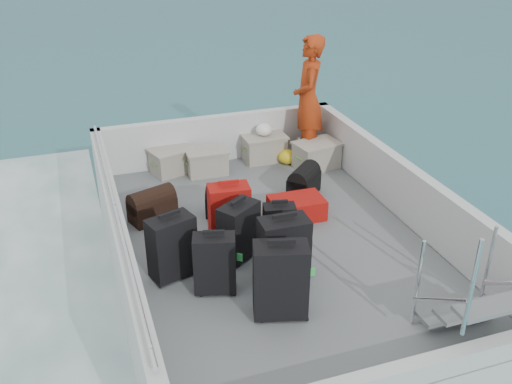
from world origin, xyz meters
TOP-DOWN VIEW (x-y plane):
  - ground at (0.00, 0.00)m, footprint 160.00×160.00m
  - ferry_hull at (0.00, 0.00)m, footprint 3.60×5.00m
  - deck at (0.00, 0.00)m, footprint 3.30×4.70m
  - deck_fittings at (0.35, -0.32)m, footprint 3.60×5.00m
  - suitcase_0 at (-0.89, -0.74)m, footprint 0.46×0.34m
  - suitcase_1 at (-1.23, -0.34)m, footprint 0.53×0.40m
  - suitcase_3 at (-0.40, -1.29)m, footprint 0.56×0.42m
  - suitcase_4 at (-0.48, -0.23)m, footprint 0.52×0.47m
  - suitcase_5 at (-0.45, 0.25)m, footprint 0.50×0.33m
  - suitcase_6 at (-0.16, -0.73)m, footprint 0.51×0.31m
  - suitcase_7 at (0.03, -0.13)m, footprint 0.39×0.27m
  - suitcase_8 at (0.46, 0.40)m, footprint 0.67×0.45m
  - duffel_0 at (-1.24, 0.92)m, footprint 0.62×0.47m
  - duffel_1 at (-0.33, 0.73)m, footprint 0.59×0.49m
  - duffel_2 at (0.79, 0.93)m, footprint 0.57×0.56m
  - crate_0 at (-0.73, 2.20)m, footprint 0.65×0.53m
  - crate_1 at (-0.26, 2.01)m, footprint 0.57×0.40m
  - crate_2 at (0.67, 2.20)m, footprint 0.62×0.44m
  - crate_3 at (1.31, 1.68)m, footprint 0.67×0.52m
  - yellow_bag at (0.95, 1.95)m, footprint 0.28×0.26m
  - white_bag at (0.67, 2.20)m, footprint 0.24×0.24m
  - passenger at (1.30, 2.04)m, footprint 0.65×0.80m

SIDE VIEW (x-z plane):
  - ground at x=0.00m, z-range 0.00..0.00m
  - ferry_hull at x=0.00m, z-range 0.00..0.60m
  - deck at x=0.00m, z-range 0.60..0.62m
  - yellow_bag at x=0.95m, z-range 0.62..0.84m
  - suitcase_8 at x=0.46m, z-range 0.62..0.88m
  - duffel_0 at x=-1.24m, z-range 0.62..0.94m
  - duffel_1 at x=-0.33m, z-range 0.62..0.94m
  - duffel_2 at x=0.79m, z-range 0.62..0.94m
  - crate_1 at x=-0.26m, z-range 0.62..0.96m
  - crate_0 at x=-0.73m, z-range 0.62..0.96m
  - crate_3 at x=1.31m, z-range 0.62..0.99m
  - crate_2 at x=0.67m, z-range 0.62..0.99m
  - suitcase_7 at x=0.03m, z-range 0.62..1.13m
  - suitcase_0 at x=-0.89m, z-range 0.62..1.26m
  - suitcase_5 at x=-0.45m, z-range 0.62..1.27m
  - suitcase_4 at x=-0.48m, z-range 0.62..1.28m
  - suitcase_6 at x=-0.16m, z-range 0.62..1.31m
  - suitcase_1 at x=-1.23m, z-range 0.62..1.31m
  - deck_fittings at x=0.35m, z-range 0.54..1.44m
  - suitcase_3 at x=-0.40m, z-range 0.62..1.39m
  - white_bag at x=0.67m, z-range 0.99..1.17m
  - passenger at x=1.30m, z-range 0.62..2.49m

